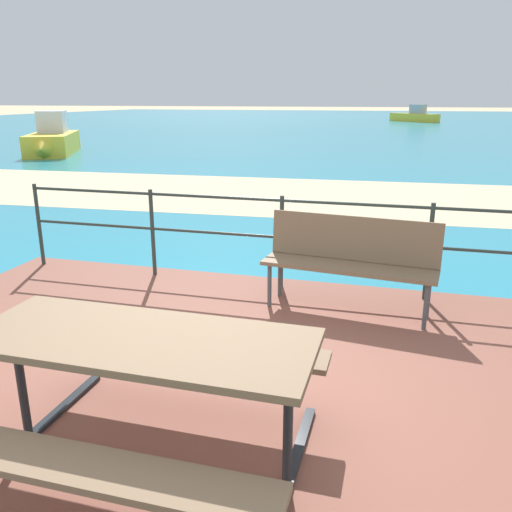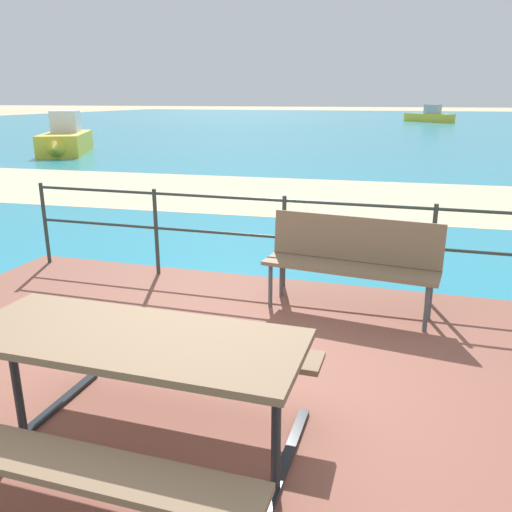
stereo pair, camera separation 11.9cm
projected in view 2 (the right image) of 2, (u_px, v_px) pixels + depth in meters
The scene contains 9 objects.
ground_plane at pixel (198, 413), 3.45m from camera, with size 240.00×240.00×0.00m, color tan.
patio_paving at pixel (198, 409), 3.44m from camera, with size 6.40×5.20×0.06m, color brown.
sea_water at pixel (399, 125), 40.12m from camera, with size 90.00×90.00×0.01m, color teal.
beach_strip at pixel (348, 197), 10.89m from camera, with size 54.00×4.56×0.01m, color beige.
picnic_table at pixel (133, 368), 2.73m from camera, with size 1.81×1.46×0.77m.
park_bench at pixel (352, 256), 4.84m from camera, with size 1.64×0.60×0.88m.
railing_fence at pixel (284, 229), 5.42m from camera, with size 5.94×0.04×0.98m.
boat_near at pixel (66, 140), 19.32m from camera, with size 2.93×4.31×1.52m.
boat_mid at pixel (428, 116), 44.48m from camera, with size 4.34×4.53×1.44m.
Camera 2 is at (1.22, -2.76, 2.00)m, focal length 36.61 mm.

